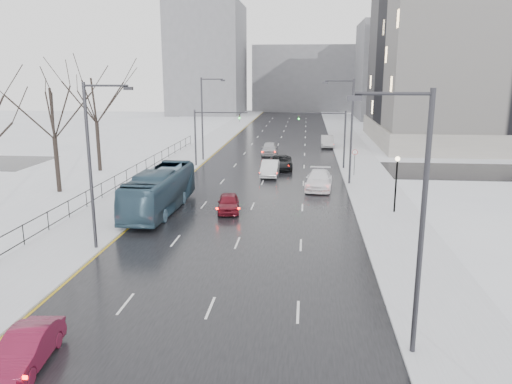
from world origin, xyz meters
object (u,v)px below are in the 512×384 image
(streetlight_l_near, at_px, (93,159))
(sedan_center_near, at_px, (228,203))
(sedan_center_far, at_px, (270,148))
(sedan_left_near, at_px, (26,349))
(streetlight_r_near, at_px, (417,213))
(streetlight_r_mid, at_px, (349,126))
(sedan_right_cross, at_px, (281,162))
(streetlight_l_far, at_px, (204,115))
(lamppost_r_mid, at_px, (396,176))
(bus, at_px, (160,190))
(sedan_right_distant, at_px, (327,141))
(mast_signal_left, at_px, (204,131))
(sedan_right_far, at_px, (319,180))
(tree_park_d, at_px, (60,193))
(sedan_right_near, at_px, (270,168))
(no_uturn_sign, at_px, (355,155))
(mast_signal_right, at_px, (335,133))
(tree_park_e, at_px, (100,172))

(streetlight_l_near, bearing_deg, sedan_center_near, 55.19)
(sedan_center_near, relative_size, sedan_center_far, 0.81)
(sedan_left_near, relative_size, sedan_center_near, 1.01)
(streetlight_r_near, distance_m, streetlight_r_mid, 30.00)
(streetlight_r_near, xyz_separation_m, streetlight_l_near, (-16.33, 10.00, 0.00))
(streetlight_l_near, bearing_deg, sedan_right_cross, 70.76)
(streetlight_l_near, relative_size, streetlight_l_far, 1.00)
(streetlight_l_near, xyz_separation_m, lamppost_r_mid, (19.17, 10.00, -2.67))
(streetlight_l_far, xyz_separation_m, bus, (1.17, -23.04, -3.96))
(lamppost_r_mid, relative_size, sedan_left_near, 1.05)
(lamppost_r_mid, relative_size, sedan_right_cross, 0.80)
(streetlight_r_near, bearing_deg, bus, 128.65)
(sedan_center_far, xyz_separation_m, sedan_right_distant, (7.80, 7.92, -0.02))
(mast_signal_left, distance_m, sedan_right_far, 16.60)
(tree_park_d, xyz_separation_m, sedan_right_near, (18.30, 9.27, 0.85))
(bus, bearing_deg, no_uturn_sign, 43.81)
(mast_signal_right, bearing_deg, streetlight_l_near, -118.96)
(sedan_right_far, bearing_deg, bus, -140.18)
(streetlight_r_mid, distance_m, sedan_right_cross, 11.17)
(bus, xyz_separation_m, sedan_right_cross, (8.42, 18.50, -0.87))
(streetlight_l_far, relative_size, no_uturn_sign, 3.70)
(mast_signal_right, relative_size, sedan_right_distant, 1.28)
(mast_signal_right, distance_m, sedan_right_near, 8.92)
(sedan_right_cross, xyz_separation_m, sedan_center_far, (-2.01, 9.65, 0.11))
(tree_park_d, height_order, sedan_center_near, tree_park_d)
(sedan_left_near, bearing_deg, streetlight_l_far, 87.22)
(streetlight_r_mid, height_order, lamppost_r_mid, streetlight_r_mid)
(mast_signal_left, distance_m, sedan_right_near, 9.71)
(tree_park_e, xyz_separation_m, sedan_right_near, (18.70, -0.73, 0.85))
(tree_park_d, xyz_separation_m, streetlight_l_near, (9.63, -14.00, 5.62))
(tree_park_d, distance_m, sedan_right_distant, 39.86)
(streetlight_r_mid, height_order, sedan_right_near, streetlight_r_mid)
(tree_park_e, height_order, sedan_right_near, tree_park_e)
(tree_park_d, relative_size, mast_signal_left, 1.92)
(mast_signal_left, xyz_separation_m, sedan_right_far, (12.75, -10.12, -3.23))
(tree_park_d, height_order, sedan_left_near, tree_park_d)
(mast_signal_left, height_order, sedan_right_cross, mast_signal_left)
(streetlight_r_mid, xyz_separation_m, sedan_right_far, (-2.74, -2.12, -4.74))
(lamppost_r_mid, bearing_deg, sedan_right_cross, 118.74)
(tree_park_e, xyz_separation_m, lamppost_r_mid, (29.20, -14.00, 2.94))
(lamppost_r_mid, height_order, mast_signal_right, mast_signal_right)
(streetlight_l_far, height_order, sedan_right_far, streetlight_l_far)
(sedan_right_cross, xyz_separation_m, sedan_right_far, (4.01, -9.59, 0.09))
(streetlight_r_mid, bearing_deg, mast_signal_right, 96.00)
(streetlight_r_mid, relative_size, mast_signal_left, 1.54)
(sedan_center_far, bearing_deg, mast_signal_right, -50.47)
(sedan_right_near, bearing_deg, sedan_center_near, -98.60)
(mast_signal_left, distance_m, sedan_left_near, 40.39)
(streetlight_r_near, bearing_deg, sedan_right_distant, 91.01)
(tree_park_d, distance_m, sedan_center_near, 16.79)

